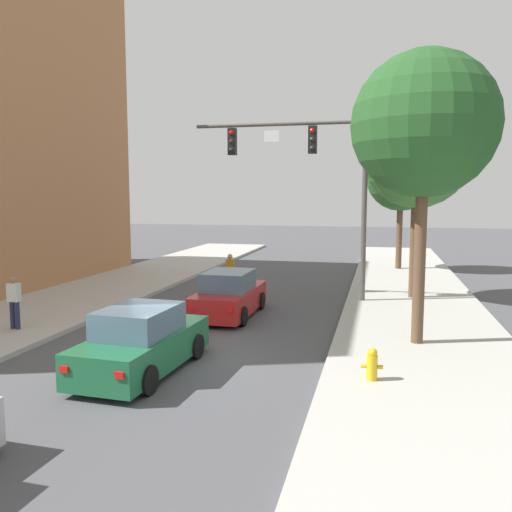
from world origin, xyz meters
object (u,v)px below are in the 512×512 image
Objects in this scene: pedestrian_crossing_road at (230,270)px; street_tree_second at (417,155)px; pedestrian_sidewalk_left_walker at (14,300)px; car_following_green at (142,343)px; street_tree_nearest at (424,125)px; fire_hydrant at (372,364)px; traffic_signal_mast at (314,165)px; car_lead_red at (229,296)px; street_tree_third at (401,177)px.

street_tree_second reaches higher than pedestrian_crossing_road.
pedestrian_crossing_road is at bearing 63.08° from pedestrian_sidewalk_left_walker.
car_following_green is 9.15m from street_tree_nearest.
car_following_green reaches higher than fire_hydrant.
fire_hydrant is at bearing -97.89° from street_tree_second.
fire_hydrant is at bearing -109.10° from street_tree_nearest.
street_tree_nearest is (6.50, 3.64, 5.32)m from car_following_green.
car_following_green is 5.35m from fire_hydrant.
fire_hydrant is at bearing -74.89° from traffic_signal_mast.
street_tree_nearest is (1.16, 3.35, 5.53)m from fire_hydrant.
car_lead_red is 0.55× the size of street_tree_second.
fire_hydrant is at bearing 3.10° from car_following_green.
street_tree_third is (-0.30, 8.54, -0.58)m from street_tree_second.
car_following_green is 6.00× the size of fire_hydrant.
car_following_green is at bearing -150.75° from street_tree_nearest.
street_tree_third is (1.11, 18.71, 4.69)m from fire_hydrant.
street_tree_third is at bearing 91.98° from street_tree_second.
pedestrian_crossing_road is 2.28× the size of fire_hydrant.
traffic_signal_mast is 1.74× the size of car_following_green.
pedestrian_crossing_road is (4.34, 8.55, -0.15)m from pedestrian_sidewalk_left_walker.
street_tree_second is (0.25, 6.82, -0.27)m from street_tree_nearest.
pedestrian_sidewalk_left_walker is 12.88m from street_tree_nearest.
fire_hydrant is 0.09× the size of street_tree_nearest.
street_tree_third is (6.09, 12.83, 4.47)m from car_lead_red.
pedestrian_crossing_road reaches higher than car_following_green.
street_tree_third is at bearing 86.59° from fire_hydrant.
street_tree_second is (3.86, 1.11, 0.42)m from traffic_signal_mast.
car_following_green is at bearing -108.77° from street_tree_third.
fire_hydrant is (5.34, 0.29, -0.22)m from car_following_green.
traffic_signal_mast is 4.57× the size of pedestrian_sidewalk_left_walker.
pedestrian_crossing_road is at bearing 135.76° from street_tree_nearest.
pedestrian_sidewalk_left_walker reaches higher than fire_hydrant.
car_lead_red is 2.59× the size of pedestrian_sidewalk_left_walker.
pedestrian_crossing_road is at bearing 105.72° from car_lead_red.
car_lead_red is 9.20m from street_tree_second.
car_lead_red is at bearing 86.59° from car_following_green.
car_following_green is at bearing -93.41° from car_lead_red.
street_tree_nearest reaches higher than car_lead_red.
traffic_signal_mast is 4.57× the size of pedestrian_crossing_road.
car_lead_red is 0.61× the size of street_tree_third.
traffic_signal_mast is at bearing -110.28° from street_tree_third.
street_tree_second reaches higher than traffic_signal_mast.
traffic_signal_mast is 0.95× the size of street_tree_nearest.
street_tree_second is 1.12× the size of street_tree_third.
street_tree_nearest is at bearing -89.83° from street_tree_third.
traffic_signal_mast is at bearing 105.11° from fire_hydrant.
car_following_green is at bearing -24.02° from pedestrian_sidewalk_left_walker.
traffic_signal_mast is 4.03m from street_tree_second.
fire_hydrant is (4.98, -5.88, -0.22)m from car_lead_red.
traffic_signal_mast is 10.28m from street_tree_third.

